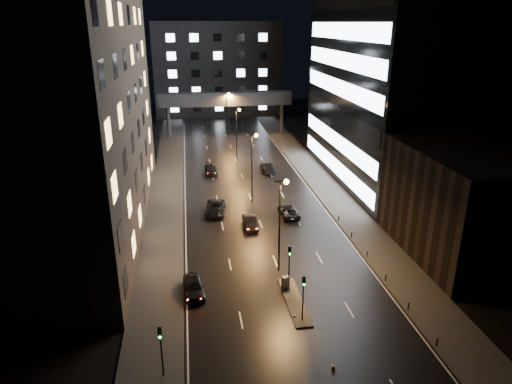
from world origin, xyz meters
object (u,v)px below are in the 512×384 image
at_px(car_away_b, 250,222).
at_px(utility_cabinet, 285,282).
at_px(car_toward_b, 267,167).
at_px(car_away_d, 211,170).
at_px(car_away_c, 215,208).
at_px(car_toward_a, 289,211).
at_px(car_away_a, 194,286).

distance_m(car_away_b, utility_cabinet, 15.03).
bearing_deg(car_toward_b, car_away_d, 1.04).
relative_size(car_away_c, car_toward_a, 1.12).
relative_size(car_away_d, utility_cabinet, 3.88).
relative_size(car_away_a, car_toward_b, 0.82).
relative_size(car_toward_b, utility_cabinet, 4.28).
xyz_separation_m(car_toward_a, car_toward_b, (0.58, 19.86, 0.13)).
bearing_deg(car_away_b, car_toward_b, 73.39).
bearing_deg(car_toward_a, car_away_c, -15.94).
bearing_deg(car_away_b, car_away_c, 126.99).
bearing_deg(utility_cabinet, car_away_c, 84.45).
relative_size(car_away_c, car_away_d, 1.08).
relative_size(car_away_b, car_toward_b, 0.78).
bearing_deg(utility_cabinet, car_toward_b, 61.85).
relative_size(car_away_a, car_away_b, 1.06).
xyz_separation_m(car_away_d, car_toward_b, (9.95, -0.25, 0.08)).
xyz_separation_m(car_away_d, utility_cabinet, (5.11, -37.92, 0.07)).
bearing_deg(car_away_d, utility_cabinet, -82.87).
distance_m(car_away_c, car_away_d, 17.73).
bearing_deg(car_away_b, car_away_a, -118.94).
bearing_deg(car_away_c, car_toward_b, 67.14).
xyz_separation_m(car_away_a, car_away_c, (3.38, 19.52, -0.02)).
bearing_deg(car_toward_b, car_away_a, 72.09).
bearing_deg(car_away_b, utility_cabinet, -85.91).
bearing_deg(car_away_b, car_toward_a, 25.45).
bearing_deg(utility_cabinet, car_away_b, 74.51).
xyz_separation_m(car_away_a, utility_cabinet, (8.90, -0.67, 0.02)).
bearing_deg(car_toward_b, car_away_b, 77.10).
xyz_separation_m(car_away_c, utility_cabinet, (5.52, -20.19, 0.04)).
height_order(car_away_a, car_toward_b, car_toward_b).
distance_m(car_away_c, car_toward_a, 10.06).
bearing_deg(car_toward_a, car_away_b, 24.45).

